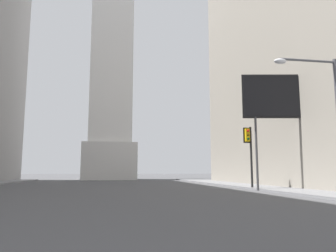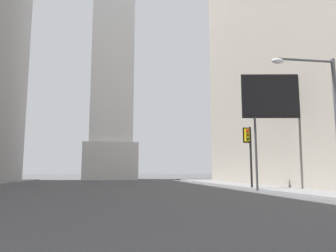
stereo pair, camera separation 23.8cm
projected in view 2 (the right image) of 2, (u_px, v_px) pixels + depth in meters
The scene contains 5 objects.
sidewalk_right at pixel (295, 190), 24.74m from camera, with size 5.00×70.22×0.15m, color slate.
obelisk at pixel (114, 10), 63.58m from camera, with size 9.42×9.42×68.19m.
traffic_light_mid_right at pixel (249, 148), 27.65m from camera, with size 0.78×0.50×5.24m.
street_lamp at pixel (325, 109), 16.11m from camera, with size 3.41×0.36×7.12m.
billboard_sign at pixel (280, 99), 26.29m from camera, with size 6.08×1.26×9.28m.
Camera 2 is at (0.73, -2.24, 1.47)m, focal length 35.00 mm.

